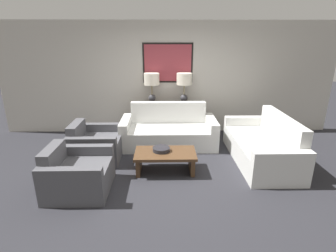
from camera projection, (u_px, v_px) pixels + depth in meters
ground_plane at (170, 176)px, 4.53m from camera, size 20.00×20.00×0.00m
back_wall at (168, 78)px, 6.33m from camera, size 8.06×0.12×2.65m
console_table at (168, 119)px, 6.37m from camera, size 1.22×0.39×0.79m
table_lamp_left at (152, 82)px, 6.08m from camera, size 0.36×0.36×0.70m
table_lamp_right at (184, 82)px, 6.09m from camera, size 0.36×0.36×0.70m
couch_by_back_wall at (169, 132)px, 5.78m from camera, size 2.04×0.94×0.89m
couch_by_side at (263, 146)px, 5.01m from camera, size 0.94×2.04×0.89m
coffee_table at (165, 157)px, 4.61m from camera, size 1.07×0.60×0.37m
decorative_bowl at (161, 149)px, 4.62m from camera, size 0.30×0.30×0.07m
armchair_near_back_wall at (96, 145)px, 5.13m from camera, size 0.92×0.95×0.72m
armchair_near_camera at (78, 174)px, 4.04m from camera, size 0.92×0.95×0.72m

